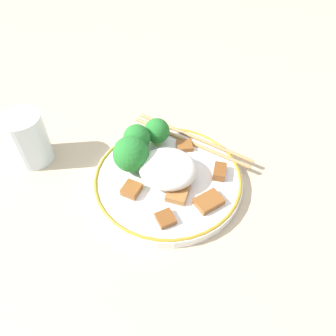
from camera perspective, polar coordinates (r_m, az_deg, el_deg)
name	(u,v)px	position (r m, az deg, el deg)	size (l,w,h in m)	color
ground_plane	(168,183)	(0.52, 0.00, -2.61)	(3.00, 3.00, 0.00)	#C6B28E
plate	(168,179)	(0.51, 0.00, -1.94)	(0.23, 0.23, 0.02)	white
rice_mound	(169,169)	(0.49, 0.10, -0.19)	(0.08, 0.09, 0.04)	white
broccoli_back_left	(157,131)	(0.54, -1.94, 6.43)	(0.04, 0.04, 0.05)	#7FB756
broccoli_back_center	(137,138)	(0.52, -5.43, 5.19)	(0.04, 0.04, 0.05)	#7FB756
broccoli_back_right	(131,154)	(0.50, -6.50, 2.37)	(0.06, 0.06, 0.06)	#7FB756
meat_near_front	(178,193)	(0.48, 1.73, -4.32)	(0.04, 0.03, 0.01)	#9E6633
meat_near_left	(209,201)	(0.47, 7.10, -5.80)	(0.05, 0.05, 0.01)	brown
meat_near_right	(185,146)	(0.55, 2.91, 3.88)	(0.03, 0.03, 0.01)	brown
meat_near_back	(166,219)	(0.45, -0.43, -8.80)	(0.03, 0.03, 0.01)	brown
meat_on_rice_edge	(132,189)	(0.48, -6.37, -3.74)	(0.03, 0.03, 0.01)	brown
meat_mid_left	(220,172)	(0.51, 8.97, -0.62)	(0.03, 0.02, 0.01)	brown
chopsticks	(191,139)	(0.56, 4.10, 5.02)	(0.07, 0.22, 0.01)	#AD8451
drinking_glass	(28,139)	(0.57, -23.22, 4.69)	(0.06, 0.06, 0.09)	silver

